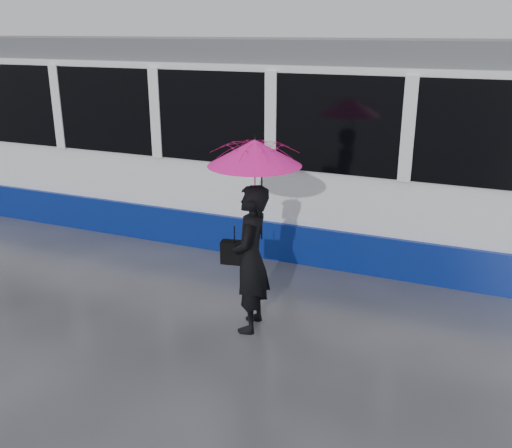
% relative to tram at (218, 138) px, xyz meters
% --- Properties ---
extents(ground, '(90.00, 90.00, 0.00)m').
position_rel_tram_xyz_m(ground, '(1.90, -2.50, -1.64)').
color(ground, '#2E2E34').
rests_on(ground, ground).
extents(rails, '(34.00, 1.51, 0.02)m').
position_rel_tram_xyz_m(rails, '(1.90, -0.00, -1.63)').
color(rails, '#3F3D38').
rests_on(rails, ground).
extents(tram, '(26.00, 2.56, 3.35)m').
position_rel_tram_xyz_m(tram, '(0.00, 0.00, 0.00)').
color(tram, white).
rests_on(tram, ground).
extents(woman, '(0.54, 0.73, 1.82)m').
position_rel_tram_xyz_m(woman, '(2.11, -3.39, -0.73)').
color(woman, black).
rests_on(woman, ground).
extents(umbrella, '(1.24, 1.24, 1.23)m').
position_rel_tram_xyz_m(umbrella, '(2.16, -3.39, 0.35)').
color(umbrella, '#F61484').
rests_on(umbrella, ground).
extents(handbag, '(0.34, 0.20, 0.46)m').
position_rel_tram_xyz_m(handbag, '(1.89, -3.37, -0.69)').
color(handbag, black).
rests_on(handbag, ground).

